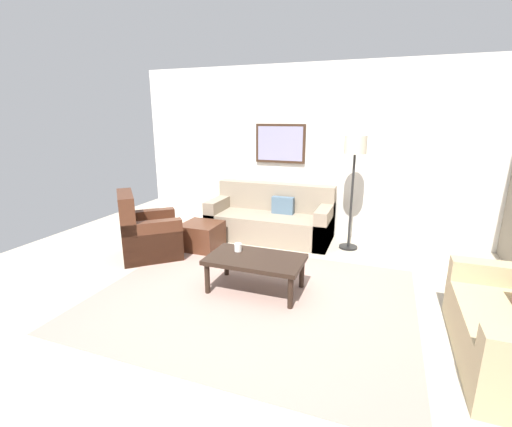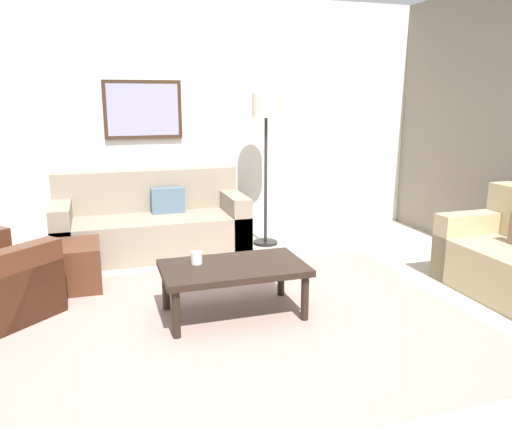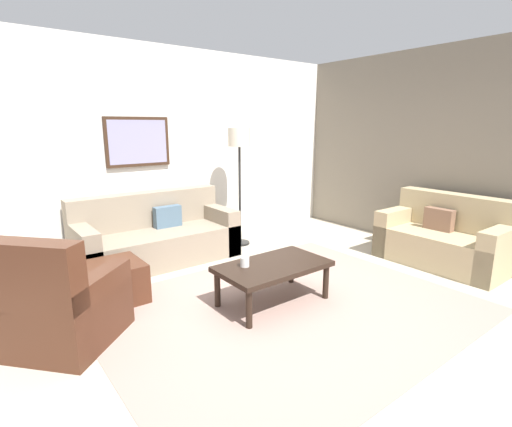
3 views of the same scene
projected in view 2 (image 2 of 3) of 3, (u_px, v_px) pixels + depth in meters
The scene contains 9 objects.
ground_plane at pixel (245, 324), 3.82m from camera, with size 8.00×8.00×0.00m, color #B2A893.
rear_partition at pixel (181, 121), 5.92m from camera, with size 6.00×0.12×2.80m, color silver.
area_rug at pixel (245, 324), 3.82m from camera, with size 3.45×2.76×0.01m, color gray.
couch_main at pixel (151, 225), 5.58m from camera, with size 2.01×0.88×0.88m.
ottoman at pixel (68, 266), 4.51m from camera, with size 0.56×0.56×0.40m, color #4C2819.
coffee_table at pixel (233, 271), 3.91m from camera, with size 1.10×0.64×0.41m.
cup at pixel (197, 258), 3.92m from camera, with size 0.09×0.09×0.09m, color white.
lamp_standing at pixel (266, 121), 5.60m from camera, with size 0.32×0.32×1.71m.
framed_artwork at pixel (143, 110), 5.68m from camera, with size 0.86×0.04×0.65m.
Camera 2 is at (-0.99, -3.40, 1.67)m, focal length 35.66 mm.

